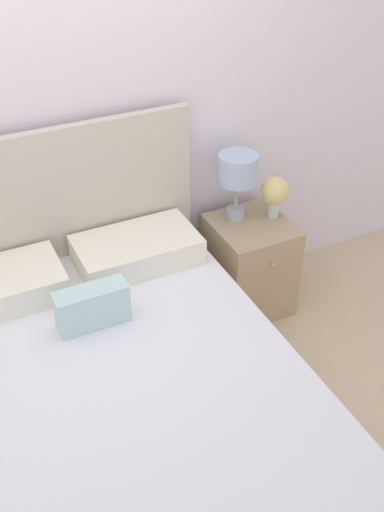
% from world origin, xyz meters
% --- Properties ---
extents(ground_plane, '(12.00, 12.00, 0.00)m').
position_xyz_m(ground_plane, '(0.00, 0.00, 0.00)').
color(ground_plane, '#CCB28E').
extents(wall_back, '(8.00, 0.06, 2.60)m').
position_xyz_m(wall_back, '(0.00, 0.07, 1.30)').
color(wall_back, white).
rests_on(wall_back, ground_plane).
extents(bed, '(1.51, 2.01, 1.25)m').
position_xyz_m(bed, '(0.00, -0.92, 0.30)').
color(bed, beige).
rests_on(bed, ground_plane).
extents(nightstand, '(0.43, 0.47, 0.57)m').
position_xyz_m(nightstand, '(1.05, -0.24, 0.29)').
color(nightstand, tan).
rests_on(nightstand, ground_plane).
extents(table_lamp, '(0.22, 0.22, 0.39)m').
position_xyz_m(table_lamp, '(1.00, -0.15, 0.86)').
color(table_lamp, '#A8B2BC').
rests_on(table_lamp, nightstand).
extents(flower_vase, '(0.16, 0.16, 0.25)m').
position_xyz_m(flower_vase, '(1.20, -0.22, 0.73)').
color(flower_vase, silver).
rests_on(flower_vase, nightstand).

